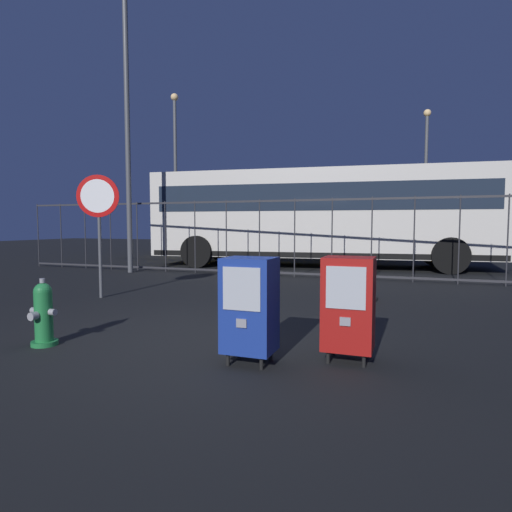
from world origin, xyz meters
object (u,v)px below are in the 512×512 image
Objects in this scene: fire_hydrant at (43,314)px; street_light_near_left at (175,162)px; newspaper_box_secondary at (250,305)px; street_light_far_left at (127,109)px; bus_far at (283,217)px; bus_near at (319,213)px; stop_sign at (98,210)px; traffic_cone at (367,285)px; newspaper_box_primary at (349,303)px; street_light_near_right at (426,170)px.

fire_hydrant is 0.11× the size of street_light_near_left.
street_light_far_left is (-5.99, 6.25, 3.94)m from newspaper_box_secondary.
bus_far reaches higher than fire_hydrant.
bus_near and bus_far have the same top height.
stop_sign reaches higher than traffic_cone.
newspaper_box_secondary is 4.75m from stop_sign.
newspaper_box_secondary is 0.10× the size of bus_near.
newspaper_box_primary is 1.92× the size of traffic_cone.
street_light_near_left reaches higher than street_light_near_right.
bus_near is (-2.23, 9.35, 1.14)m from newspaper_box_primary.
bus_far is at bearing 76.50° from street_light_far_left.
street_light_near_left reaches higher than traffic_cone.
newspaper_box_primary is at bearing -87.33° from traffic_cone.
newspaper_box_primary is at bearing -82.68° from bus_near.
street_light_far_left reaches higher than traffic_cone.
stop_sign is 5.17m from street_light_far_left.
newspaper_box_primary is 15.59m from street_light_near_left.
street_light_far_left is at bearing 133.81° from newspaper_box_secondary.
fire_hydrant is at bearing -126.11° from traffic_cone.
newspaper_box_primary and newspaper_box_secondary have the same top height.
street_light_far_left is (-7.92, -10.31, 0.78)m from street_light_near_right.
newspaper_box_primary is at bearing -40.43° from street_light_far_left.
street_light_far_left reaches higher than newspaper_box_secondary.
fire_hydrant is at bearing -169.45° from newspaper_box_primary.
street_light_near_right is 0.81× the size of street_light_far_left.
bus_near is at bearing -22.22° from street_light_near_left.
bus_far is 1.53× the size of street_light_near_left.
traffic_cone is 13.09m from street_light_near_right.
traffic_cone is at bearing -18.60° from street_light_far_left.
stop_sign is at bearing -66.53° from street_light_near_left.
street_light_near_right reaches higher than bus_near.
bus_near is 7.80m from street_light_near_left.
street_light_near_left is at bearing 109.64° from street_light_far_left.
newspaper_box_secondary reaches higher than fire_hydrant.
fire_hydrant is at bearing -174.95° from newspaper_box_secondary.
bus_near is 5.50m from bus_far.
traffic_cone is 6.28m from bus_near.
newspaper_box_primary is at bearing 24.18° from newspaper_box_secondary.
fire_hydrant is at bearing -60.59° from street_light_far_left.
bus_far is at bearing -161.47° from street_light_near_right.
street_light_near_left is at bearing 126.87° from newspaper_box_primary.
fire_hydrant is 0.07× the size of bus_far.
bus_far is (-4.87, 14.18, 1.14)m from newspaper_box_primary.
traffic_cone is 0.05× the size of bus_near.
bus_near is at bearing 109.76° from traffic_cone.
newspaper_box_primary reaches higher than traffic_cone.
street_light_near_right reaches higher than stop_sign.
newspaper_box_primary is 0.10× the size of bus_far.
street_light_far_left is (-4.64, -3.49, 2.80)m from bus_near.
street_light_near_left is at bearing 114.77° from fire_hydrant.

